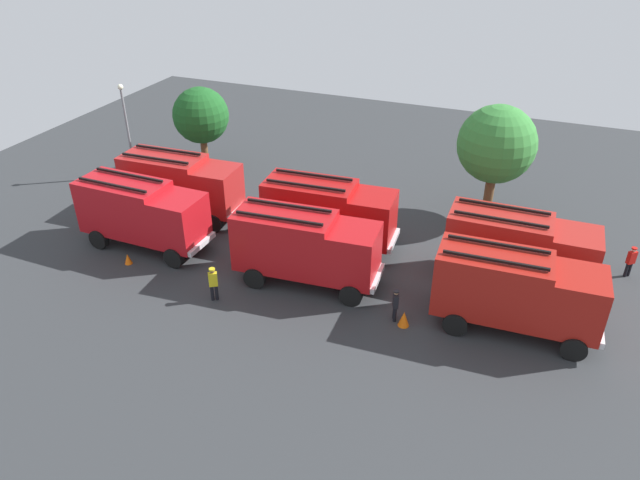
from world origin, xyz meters
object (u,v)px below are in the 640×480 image
Objects in this scene: fire_truck_2 at (516,289)px; firefighter_3 at (213,282)px; traffic_cone_2 at (267,212)px; firefighter_1 at (395,304)px; tree_1 at (497,145)px; fire_truck_3 at (181,183)px; fire_truck_5 at (519,247)px; fire_truck_0 at (142,211)px; fire_truck_1 at (305,245)px; firefighter_2 at (631,260)px; traffic_cone_1 at (128,259)px; lamppost at (127,124)px; fire_truck_4 at (328,211)px; tree_0 at (201,116)px; traffic_cone_0 at (404,319)px; firefighter_0 at (258,213)px; firefighter_4 at (360,207)px.

firefighter_3 is (-13.38, -3.00, -1.15)m from fire_truck_2.
firefighter_1 is at bearing -34.44° from traffic_cone_2.
fire_truck_2 is at bearing -76.25° from tree_1.
firefighter_1 reaches higher than traffic_cone_2.
fire_truck_3 is 1.01× the size of fire_truck_5.
fire_truck_0 is 0.99× the size of fire_truck_2.
fire_truck_1 is at bearing 144.50° from firefighter_1.
fire_truck_2 is 10.96m from tree_1.
firefighter_2 is 2.94× the size of traffic_cone_1.
fire_truck_2 is 8.42m from firefighter_2.
firefighter_3 is at bearing -40.02° from lamppost.
fire_truck_2 and fire_truck_3 have the same top height.
traffic_cone_2 is at bearing 127.49° from fire_truck_1.
fire_truck_1 is 3.76m from fire_truck_4.
fire_truck_2 reaches higher than firefighter_2.
traffic_cone_1 is at bearing -77.85° from tree_0.
traffic_cone_0 is (15.08, -5.39, -1.78)m from fire_truck_3.
firefighter_2 is 9.30m from tree_1.
fire_truck_4 is 4.26× the size of firefighter_0.
fire_truck_5 is at bearing -6.83° from traffic_cone_2.
tree_0 is 0.85× the size of tree_1.
firefighter_1 is at bearing -12.24° from firefighter_0.
fire_truck_0 and fire_truck_5 have the same top height.
traffic_cone_1 is at bearing -83.56° from fire_truck_0.
fire_truck_4 reaches higher than firefighter_4.
firefighter_0 is at bearing -84.01° from traffic_cone_2.
firefighter_0 is at bearing 172.38° from fire_truck_4.
firefighter_2 reaches higher than traffic_cone_2.
firefighter_4 is (0.48, 7.06, -1.24)m from fire_truck_1.
traffic_cone_1 is 11.97m from lamppost.
fire_truck_3 is at bearing 175.72° from fire_truck_4.
lamppost is at bearing 169.64° from traffic_cone_2.
fire_truck_3 is (-19.52, 3.85, 0.00)m from fire_truck_2.
firefighter_4 is 2.85× the size of traffic_cone_1.
firefighter_4 is 16.67m from lamppost.
fire_truck_2 reaches higher than firefighter_4.
firefighter_2 is (10.05, 7.88, 0.04)m from firefighter_1.
fire_truck_5 is 19.94m from traffic_cone_1.
fire_truck_4 is 4.48× the size of firefighter_4.
traffic_cone_1 is (-9.84, -8.98, -0.62)m from firefighter_4.
traffic_cone_1 is (-19.04, -5.61, -1.87)m from fire_truck_5.
tree_0 reaches higher than fire_truck_3.
fire_truck_3 is 4.09× the size of firefighter_3.
firefighter_3 is 0.26× the size of tree_1.
firefighter_3 is at bearing 75.60° from firefighter_2.
lamppost is (-3.96, -2.78, -0.18)m from tree_0.
firefighter_3 is (-3.47, -3.02, -1.15)m from fire_truck_1.
fire_truck_3 is 16.11m from traffic_cone_0.
lamppost reaches higher than firefighter_0.
tree_1 reaches higher than firefighter_0.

